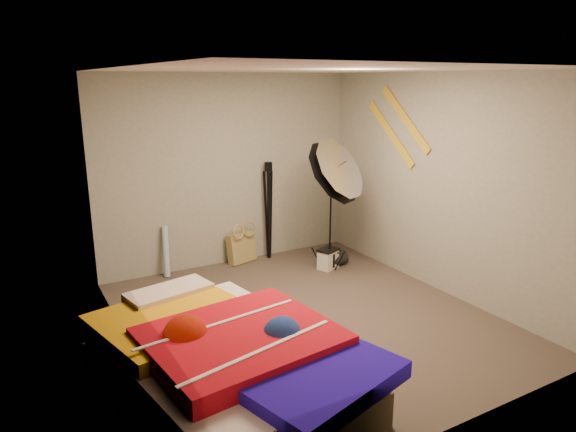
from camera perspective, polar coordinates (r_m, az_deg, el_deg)
floor at (r=5.47m, az=2.23°, el=-11.23°), size 4.00×4.00×0.00m
ceiling at (r=4.91m, az=2.53°, el=15.97°), size 4.00×4.00×0.00m
wall_back at (r=6.79m, az=-6.59°, el=4.99°), size 3.50×0.00×3.50m
wall_front at (r=3.58m, az=19.58°, el=-4.88°), size 3.50×0.00×3.50m
wall_left at (r=4.41m, az=-17.35°, el=-1.02°), size 0.00×4.00×4.00m
wall_right at (r=6.13m, az=16.43°, el=3.41°), size 0.00×4.00×4.00m
tote_bag at (r=7.00m, az=-5.22°, el=-3.51°), size 0.44×0.29×0.42m
wrapping_roll at (r=6.63m, az=-13.41°, el=-3.87°), size 0.13×0.20×0.65m
camera_case at (r=6.77m, az=4.46°, el=-4.84°), size 0.30×0.26×0.25m
duffel_bag at (r=6.88m, az=5.25°, el=-4.79°), size 0.34×0.23×0.19m
wall_stripe_upper at (r=6.46m, az=12.91°, el=10.47°), size 0.02×0.91×0.78m
wall_stripe_lower at (r=6.66m, az=11.36°, el=8.95°), size 0.02×0.91×0.78m
bed at (r=4.12m, az=-6.96°, el=-15.80°), size 1.88×2.46×0.62m
photo_umbrella at (r=6.30m, az=4.97°, el=4.75°), size 0.92×0.91×1.82m
camera_tripod at (r=6.99m, az=-2.16°, el=1.36°), size 0.09×0.09×1.35m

